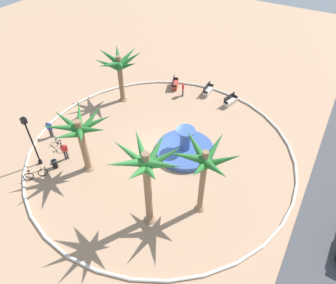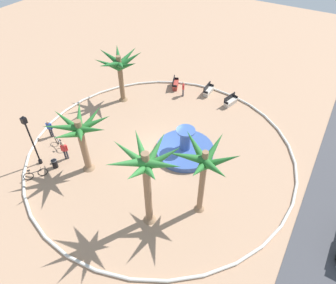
% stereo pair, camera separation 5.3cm
% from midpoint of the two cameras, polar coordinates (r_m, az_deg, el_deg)
% --- Properties ---
extents(ground_plane, '(80.00, 80.00, 0.00)m').
position_cam_midpoint_polar(ground_plane, '(24.66, -1.28, -1.66)').
color(ground_plane, tan).
extents(plaza_curb, '(21.17, 21.17, 0.20)m').
position_cam_midpoint_polar(plaza_curb, '(24.59, -1.28, -1.50)').
color(plaza_curb, silver).
rests_on(plaza_curb, ground).
extents(fountain, '(4.63, 4.63, 2.30)m').
position_cam_midpoint_polar(fountain, '(24.38, 3.23, -1.31)').
color(fountain, '#38569E').
rests_on(fountain, ground).
extents(palm_tree_near_fountain, '(4.24, 4.04, 5.59)m').
position_cam_midpoint_polar(palm_tree_near_fountain, '(17.72, 6.88, -4.25)').
color(palm_tree_near_fountain, '#8E6B4C').
rests_on(palm_tree_near_fountain, ground).
extents(palm_tree_by_curb, '(4.75, 4.67, 4.89)m').
position_cam_midpoint_polar(palm_tree_by_curb, '(28.72, -9.02, 14.00)').
color(palm_tree_by_curb, brown).
rests_on(palm_tree_by_curb, ground).
extents(palm_tree_mid_plaza, '(4.15, 4.32, 6.30)m').
position_cam_midpoint_polar(palm_tree_mid_plaza, '(16.68, -4.00, -5.07)').
color(palm_tree_mid_plaza, '#8E6B4C').
rests_on(palm_tree_mid_plaza, ground).
extents(palm_tree_far_side, '(4.37, 4.53, 4.83)m').
position_cam_midpoint_polar(palm_tree_far_side, '(21.66, -16.00, 1.88)').
color(palm_tree_far_side, '#8E6B4C').
rests_on(palm_tree_far_side, ground).
extents(bench_east, '(1.67, 1.08, 1.00)m').
position_cam_midpoint_polar(bench_east, '(32.04, 1.41, 10.71)').
color(bench_east, '#B73D33').
rests_on(bench_east, ground).
extents(bench_west, '(1.67, 0.89, 1.00)m').
position_cam_midpoint_polar(bench_west, '(30.04, 11.64, 7.40)').
color(bench_west, beige).
rests_on(bench_west, ground).
extents(bench_north, '(1.61, 0.55, 1.00)m').
position_cam_midpoint_polar(bench_north, '(31.28, 7.58, 9.47)').
color(bench_north, beige).
rests_on(bench_north, ground).
extents(lamppost, '(0.32, 0.32, 4.55)m').
position_cam_midpoint_polar(lamppost, '(23.98, -24.26, 0.83)').
color(lamppost, black).
rests_on(lamppost, ground).
extents(trash_bin, '(0.46, 0.46, 0.73)m').
position_cam_midpoint_polar(trash_bin, '(24.65, -20.36, -3.78)').
color(trash_bin, black).
rests_on(trash_bin, ground).
extents(bicycle_red_frame, '(0.63, 1.66, 0.94)m').
position_cam_midpoint_polar(bicycle_red_frame, '(26.29, -19.55, -0.18)').
color(bicycle_red_frame, black).
rests_on(bicycle_red_frame, ground).
extents(bicycle_by_lamppost, '(1.44, 1.04, 0.94)m').
position_cam_midpoint_polar(bicycle_by_lamppost, '(24.40, -23.46, -5.52)').
color(bicycle_by_lamppost, black).
rests_on(bicycle_by_lamppost, ground).
extents(person_cyclist_helmet, '(0.31, 0.50, 1.65)m').
position_cam_midpoint_polar(person_cyclist_helmet, '(27.21, -21.19, 2.46)').
color(person_cyclist_helmet, '#33333D').
rests_on(person_cyclist_helmet, ground).
extents(person_cyclist_photo, '(0.36, 0.45, 1.63)m').
position_cam_midpoint_polar(person_cyclist_photo, '(24.71, -18.70, -1.42)').
color(person_cyclist_photo, '#33333D').
rests_on(person_cyclist_photo, ground).
extents(person_pedestrian_stroll, '(0.47, 0.34, 1.60)m').
position_cam_midpoint_polar(person_pedestrian_stroll, '(30.46, 2.91, 10.05)').
color(person_pedestrian_stroll, '#33333D').
rests_on(person_pedestrian_stroll, ground).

